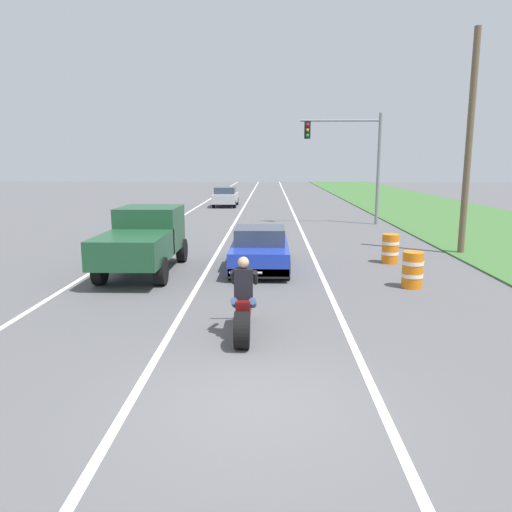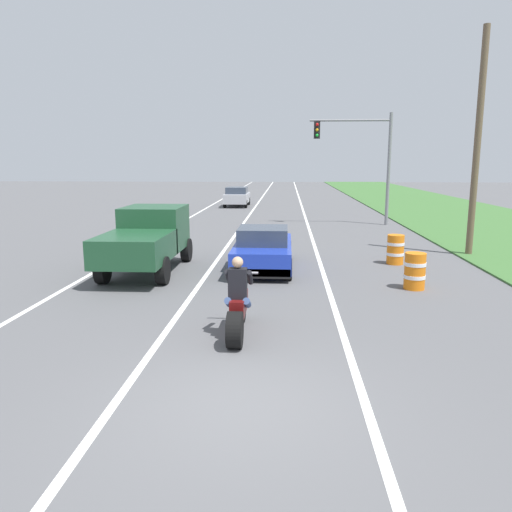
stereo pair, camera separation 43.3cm
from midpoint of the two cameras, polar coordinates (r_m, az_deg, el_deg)
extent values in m
plane|color=#565659|center=(7.41, -0.14, -16.70)|extent=(160.00, 160.00, 0.00)
cube|color=white|center=(27.41, -8.75, 3.49)|extent=(0.14, 120.00, 0.01)
cube|color=white|center=(26.81, 6.49, 3.39)|extent=(0.14, 120.00, 0.01)
cube|color=white|center=(26.87, -1.21, 3.47)|extent=(0.14, 120.00, 0.01)
cube|color=#3D6B33|center=(29.14, 26.81, 2.94)|extent=(10.00, 120.00, 0.06)
cylinder|color=black|center=(9.31, -1.10, -8.50)|extent=(0.28, 0.69, 0.69)
cylinder|color=black|center=(10.79, -0.43, -5.95)|extent=(0.12, 0.63, 0.63)
cube|color=#590F0F|center=(10.01, -0.72, -5.52)|extent=(0.28, 1.10, 0.36)
cylinder|color=#B2B2B7|center=(10.61, -0.46, -4.18)|extent=(0.08, 0.36, 0.73)
cylinder|color=#A5A5AA|center=(10.49, -0.47, -1.94)|extent=(0.70, 0.05, 0.05)
cube|color=black|center=(9.67, -0.83, -3.17)|extent=(0.36, 0.24, 0.60)
sphere|color=tan|center=(9.57, -0.84, -0.73)|extent=(0.22, 0.22, 0.22)
cylinder|color=#384C7A|center=(9.81, -1.87, -5.38)|extent=(0.14, 0.47, 0.32)
cylinder|color=black|center=(9.96, -1.96, -2.45)|extent=(0.10, 0.51, 0.40)
cylinder|color=#384C7A|center=(9.79, 0.24, -5.41)|extent=(0.14, 0.47, 0.32)
cylinder|color=black|center=(9.93, 0.57, -2.49)|extent=(0.10, 0.51, 0.40)
cube|color=#1E38B2|center=(16.13, 1.61, 0.44)|extent=(1.80, 4.30, 0.64)
cube|color=#333D4C|center=(15.83, 1.60, 2.38)|extent=(1.56, 1.70, 0.52)
cube|color=black|center=(14.17, 1.32, -2.00)|extent=(1.76, 0.20, 0.28)
cylinder|color=black|center=(17.78, -0.79, 0.74)|extent=(0.24, 0.64, 0.64)
cylinder|color=black|center=(17.73, 4.37, 0.68)|extent=(0.24, 0.64, 0.64)
cylinder|color=black|center=(14.65, -1.74, -1.44)|extent=(0.24, 0.64, 0.64)
cylinder|color=black|center=(14.59, 4.53, -1.52)|extent=(0.24, 0.64, 0.64)
cube|color=#1E4C2D|center=(16.70, -10.82, 3.23)|extent=(1.90, 2.10, 1.40)
cube|color=#333D4C|center=(16.99, -10.57, 4.67)|extent=(1.67, 0.29, 0.57)
cube|color=#1E4C2D|center=(14.60, -12.94, 0.89)|extent=(1.90, 2.70, 0.80)
cylinder|color=black|center=(17.83, -12.80, 0.76)|extent=(0.28, 0.80, 0.80)
cylinder|color=black|center=(17.42, -7.29, 0.71)|extent=(0.28, 0.80, 0.80)
cylinder|color=black|center=(14.70, -16.43, -1.52)|extent=(0.28, 0.80, 0.80)
cylinder|color=black|center=(14.20, -9.81, -1.66)|extent=(0.28, 0.80, 0.80)
cylinder|color=gray|center=(28.20, 15.44, 9.54)|extent=(0.18, 0.18, 6.00)
cylinder|color=gray|center=(27.93, 11.23, 15.05)|extent=(4.31, 0.12, 0.12)
cube|color=black|center=(27.73, 7.48, 14.16)|extent=(0.32, 0.24, 0.90)
sphere|color=red|center=(27.61, 7.52, 14.76)|extent=(0.16, 0.16, 0.16)
sphere|color=orange|center=(27.59, 7.50, 14.18)|extent=(0.16, 0.16, 0.16)
sphere|color=green|center=(27.57, 7.49, 13.60)|extent=(0.16, 0.16, 0.16)
cylinder|color=brown|center=(19.90, 24.68, 11.59)|extent=(0.24, 0.24, 8.07)
cylinder|color=orange|center=(14.21, 18.63, -1.65)|extent=(0.56, 0.56, 1.00)
cylinder|color=white|center=(14.17, 18.68, -0.86)|extent=(0.58, 0.58, 0.10)
cylinder|color=white|center=(14.24, 18.60, -2.24)|extent=(0.58, 0.58, 0.10)
cylinder|color=orange|center=(17.48, 16.41, 0.72)|extent=(0.56, 0.56, 1.00)
cylinder|color=white|center=(17.45, 16.45, 1.37)|extent=(0.58, 0.58, 0.10)
cylinder|color=white|center=(17.51, 16.39, 0.24)|extent=(0.58, 0.58, 0.10)
cube|color=#B2B2B7|center=(38.95, -1.87, 6.69)|extent=(1.76, 4.00, 0.70)
cube|color=#333D4C|center=(38.71, -1.91, 7.56)|extent=(1.56, 2.00, 0.50)
cylinder|color=black|center=(40.45, -2.82, 6.34)|extent=(0.20, 0.60, 0.60)
cylinder|color=black|center=(40.30, -0.54, 6.34)|extent=(0.20, 0.60, 0.60)
cylinder|color=black|center=(37.68, -3.29, 6.01)|extent=(0.20, 0.60, 0.60)
cylinder|color=black|center=(37.52, -0.85, 6.00)|extent=(0.20, 0.60, 0.60)
camera|label=1|loc=(0.22, -89.04, 0.18)|focal=34.80mm
camera|label=2|loc=(0.22, 90.96, -0.18)|focal=34.80mm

